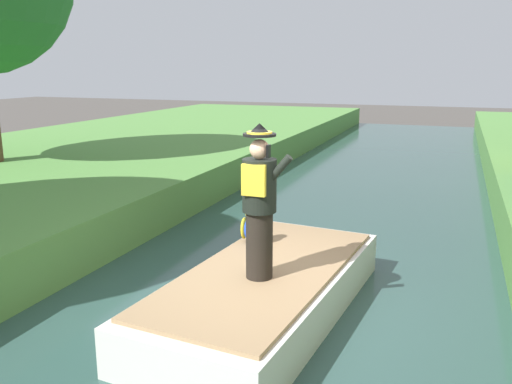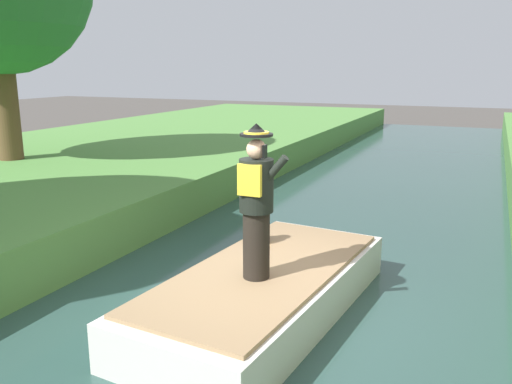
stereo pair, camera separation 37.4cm
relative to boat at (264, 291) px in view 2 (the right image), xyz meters
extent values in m
plane|color=#4C4742|center=(0.00, -0.16, -0.40)|extent=(80.00, 80.00, 0.00)
cube|color=#2D4C47|center=(0.00, -0.16, -0.35)|extent=(5.93, 48.00, 0.10)
cube|color=silver|center=(0.00, 0.00, -0.02)|extent=(2.18, 4.35, 0.56)
cube|color=#997A56|center=(0.00, 0.00, 0.28)|extent=(2.01, 4.00, 0.05)
cylinder|color=black|center=(0.02, -0.30, 0.72)|extent=(0.32, 0.32, 0.82)
cylinder|color=black|center=(0.02, -0.30, 1.44)|extent=(0.40, 0.40, 0.62)
cube|color=gold|center=(0.02, -0.49, 1.54)|extent=(0.28, 0.06, 0.36)
sphere|color=#DBA884|center=(0.02, -0.30, 1.86)|extent=(0.23, 0.23, 0.23)
cylinder|color=black|center=(0.02, -0.30, 2.03)|extent=(0.38, 0.38, 0.03)
cone|color=black|center=(0.02, -0.30, 2.10)|extent=(0.26, 0.26, 0.12)
cylinder|color=gold|center=(0.02, -0.30, 2.05)|extent=(0.29, 0.29, 0.02)
cylinder|color=black|center=(0.24, -0.34, 1.62)|extent=(0.38, 0.09, 0.43)
cube|color=black|center=(0.15, -0.36, 1.85)|extent=(0.03, 0.08, 0.15)
ellipsoid|color=blue|center=(-0.51, 0.89, 0.51)|extent=(0.26, 0.32, 0.40)
sphere|color=blue|center=(-0.51, 0.85, 0.78)|extent=(0.20, 0.20, 0.20)
cone|color=yellow|center=(-0.51, 0.75, 0.77)|extent=(0.09, 0.09, 0.09)
ellipsoid|color=yellow|center=(-0.65, 0.89, 0.51)|extent=(0.08, 0.20, 0.32)
ellipsoid|color=yellow|center=(-0.37, 0.89, 0.51)|extent=(0.08, 0.20, 0.32)
cylinder|color=brown|center=(-8.44, 3.78, 1.88)|extent=(0.59, 0.59, 2.72)
camera|label=1|loc=(2.10, -5.97, 2.79)|focal=37.60mm
camera|label=2|loc=(2.45, -5.83, 2.79)|focal=37.60mm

